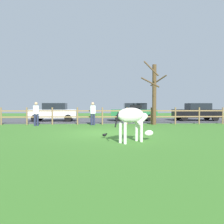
% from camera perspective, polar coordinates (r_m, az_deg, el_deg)
% --- Properties ---
extents(ground_plane, '(60.00, 60.00, 0.00)m').
position_cam_1_polar(ground_plane, '(11.32, -2.00, -5.40)').
color(ground_plane, '#3D7528').
extents(parking_asphalt, '(28.00, 7.40, 0.05)m').
position_cam_1_polar(parking_asphalt, '(20.58, -2.36, -2.16)').
color(parking_asphalt, '#47474C').
rests_on(parking_asphalt, ground_plane).
extents(paddock_fence, '(21.96, 0.11, 1.26)m').
position_cam_1_polar(paddock_fence, '(16.25, -2.51, -0.73)').
color(paddock_fence, olive).
rests_on(paddock_fence, ground_plane).
extents(bare_tree, '(1.99, 1.99, 4.62)m').
position_cam_1_polar(bare_tree, '(16.47, 10.83, 4.91)').
color(bare_tree, '#513A23').
rests_on(bare_tree, ground_plane).
extents(zebra, '(1.69, 1.25, 1.41)m').
position_cam_1_polar(zebra, '(8.39, 5.37, -1.51)').
color(zebra, white).
rests_on(zebra, ground_plane).
extents(crow_on_grass, '(0.21, 0.10, 0.20)m').
position_cam_1_polar(crow_on_grass, '(9.59, -1.92, -5.91)').
color(crow_on_grass, black).
rests_on(crow_on_grass, ground_plane).
extents(parked_car_white, '(4.04, 1.97, 1.56)m').
position_cam_1_polar(parked_car_white, '(19.77, -14.77, 0.01)').
color(parked_car_white, white).
rests_on(parked_car_white, parking_asphalt).
extents(parked_car_black, '(4.07, 2.01, 1.56)m').
position_cam_1_polar(parked_car_black, '(21.30, 20.99, 0.06)').
color(parked_car_black, black).
rests_on(parked_car_black, parking_asphalt).
extents(parked_car_green, '(4.06, 2.01, 1.56)m').
position_cam_1_polar(parked_car_green, '(19.81, 5.62, 0.05)').
color(parked_car_green, '#236B38').
rests_on(parked_car_green, parking_asphalt).
extents(visitor_left_of_tree, '(0.39, 0.27, 1.64)m').
position_cam_1_polar(visitor_left_of_tree, '(16.02, -18.99, -0.17)').
color(visitor_left_of_tree, '#232847').
rests_on(visitor_left_of_tree, ground_plane).
extents(visitor_right_of_tree, '(0.40, 0.29, 1.64)m').
position_cam_1_polar(visitor_right_of_tree, '(15.76, -4.99, -0.11)').
color(visitor_right_of_tree, '#232847').
rests_on(visitor_right_of_tree, ground_plane).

